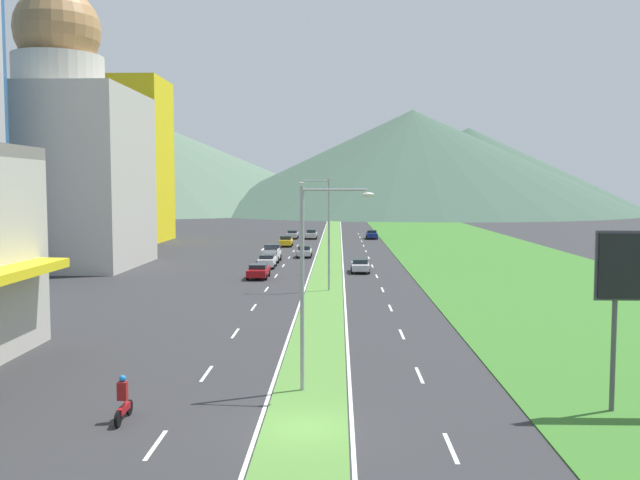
# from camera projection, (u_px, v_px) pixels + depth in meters

# --- Properties ---
(ground_plane) EXTENTS (600.00, 600.00, 0.00)m
(ground_plane) POSITION_uv_depth(u_px,v_px,m) (305.00, 430.00, 25.31)
(ground_plane) COLOR #2D2D30
(grass_median) EXTENTS (3.20, 240.00, 0.06)m
(grass_median) POSITION_uv_depth(u_px,v_px,m) (329.00, 260.00, 85.11)
(grass_median) COLOR #518438
(grass_median) RESTS_ON ground_plane
(grass_verge_right) EXTENTS (24.00, 240.00, 0.06)m
(grass_verge_right) POSITION_uv_depth(u_px,v_px,m) (495.00, 260.00, 84.56)
(grass_verge_right) COLOR #387028
(grass_verge_right) RESTS_ON ground_plane
(lane_dash_left_2) EXTENTS (0.16, 2.80, 0.01)m
(lane_dash_left_2) POSITION_uv_depth(u_px,v_px,m) (156.00, 445.00, 23.79)
(lane_dash_left_2) COLOR silver
(lane_dash_left_2) RESTS_ON ground_plane
(lane_dash_left_3) EXTENTS (0.16, 2.80, 0.01)m
(lane_dash_left_3) POSITION_uv_depth(u_px,v_px,m) (207.00, 374.00, 32.93)
(lane_dash_left_3) COLOR silver
(lane_dash_left_3) RESTS_ON ground_plane
(lane_dash_left_4) EXTENTS (0.16, 2.80, 0.01)m
(lane_dash_left_4) POSITION_uv_depth(u_px,v_px,m) (235.00, 333.00, 42.07)
(lane_dash_left_4) COLOR silver
(lane_dash_left_4) RESTS_ON ground_plane
(lane_dash_left_5) EXTENTS (0.16, 2.80, 0.01)m
(lane_dash_left_5) POSITION_uv_depth(u_px,v_px,m) (254.00, 307.00, 51.21)
(lane_dash_left_5) COLOR silver
(lane_dash_left_5) RESTS_ON ground_plane
(lane_dash_left_6) EXTENTS (0.16, 2.80, 0.01)m
(lane_dash_left_6) POSITION_uv_depth(u_px,v_px,m) (267.00, 289.00, 60.35)
(lane_dash_left_6) COLOR silver
(lane_dash_left_6) RESTS_ON ground_plane
(lane_dash_left_7) EXTENTS (0.16, 2.80, 0.01)m
(lane_dash_left_7) POSITION_uv_depth(u_px,v_px,m) (276.00, 276.00, 69.49)
(lane_dash_left_7) COLOR silver
(lane_dash_left_7) RESTS_ON ground_plane
(lane_dash_left_8) EXTENTS (0.16, 2.80, 0.01)m
(lane_dash_left_8) POSITION_uv_depth(u_px,v_px,m) (283.00, 266.00, 78.63)
(lane_dash_left_8) COLOR silver
(lane_dash_left_8) RESTS_ON ground_plane
(lane_dash_left_9) EXTENTS (0.16, 2.80, 0.01)m
(lane_dash_left_9) POSITION_uv_depth(u_px,v_px,m) (289.00, 258.00, 87.76)
(lane_dash_left_9) COLOR silver
(lane_dash_left_9) RESTS_ON ground_plane
(lane_dash_left_10) EXTENTS (0.16, 2.80, 0.01)m
(lane_dash_left_10) POSITION_uv_depth(u_px,v_px,m) (294.00, 251.00, 96.90)
(lane_dash_left_10) COLOR silver
(lane_dash_left_10) RESTS_ON ground_plane
(lane_dash_left_11) EXTENTS (0.16, 2.80, 0.01)m
(lane_dash_left_11) POSITION_uv_depth(u_px,v_px,m) (298.00, 246.00, 106.04)
(lane_dash_left_11) COLOR silver
(lane_dash_left_11) RESTS_ON ground_plane
(lane_dash_left_12) EXTENTS (0.16, 2.80, 0.01)m
(lane_dash_left_12) POSITION_uv_depth(u_px,v_px,m) (301.00, 241.00, 115.18)
(lane_dash_left_12) COLOR silver
(lane_dash_left_12) RESTS_ON ground_plane
(lane_dash_left_13) EXTENTS (0.16, 2.80, 0.01)m
(lane_dash_left_13) POSITION_uv_depth(u_px,v_px,m) (304.00, 237.00, 124.32)
(lane_dash_left_13) COLOR silver
(lane_dash_left_13) RESTS_ON ground_plane
(lane_dash_left_14) EXTENTS (0.16, 2.80, 0.01)m
(lane_dash_left_14) POSITION_uv_depth(u_px,v_px,m) (306.00, 234.00, 133.46)
(lane_dash_left_14) COLOR silver
(lane_dash_left_14) RESTS_ON ground_plane
(lane_dash_right_2) EXTENTS (0.16, 2.80, 0.01)m
(lane_dash_right_2) POSITION_uv_depth(u_px,v_px,m) (451.00, 448.00, 23.51)
(lane_dash_right_2) COLOR silver
(lane_dash_right_2) RESTS_ON ground_plane
(lane_dash_right_3) EXTENTS (0.16, 2.80, 0.01)m
(lane_dash_right_3) POSITION_uv_depth(u_px,v_px,m) (419.00, 375.00, 32.65)
(lane_dash_right_3) COLOR silver
(lane_dash_right_3) RESTS_ON ground_plane
(lane_dash_right_4) EXTENTS (0.16, 2.80, 0.01)m
(lane_dash_right_4) POSITION_uv_depth(u_px,v_px,m) (402.00, 334.00, 41.79)
(lane_dash_right_4) COLOR silver
(lane_dash_right_4) RESTS_ON ground_plane
(lane_dash_right_5) EXTENTS (0.16, 2.80, 0.01)m
(lane_dash_right_5) POSITION_uv_depth(u_px,v_px,m) (390.00, 308.00, 50.93)
(lane_dash_right_5) COLOR silver
(lane_dash_right_5) RESTS_ON ground_plane
(lane_dash_right_6) EXTENTS (0.16, 2.80, 0.01)m
(lane_dash_right_6) POSITION_uv_depth(u_px,v_px,m) (383.00, 290.00, 60.07)
(lane_dash_right_6) COLOR silver
(lane_dash_right_6) RESTS_ON ground_plane
(lane_dash_right_7) EXTENTS (0.16, 2.80, 0.01)m
(lane_dash_right_7) POSITION_uv_depth(u_px,v_px,m) (377.00, 276.00, 69.21)
(lane_dash_right_7) COLOR silver
(lane_dash_right_7) RESTS_ON ground_plane
(lane_dash_right_8) EXTENTS (0.16, 2.80, 0.01)m
(lane_dash_right_8) POSITION_uv_depth(u_px,v_px,m) (372.00, 266.00, 78.35)
(lane_dash_right_8) COLOR silver
(lane_dash_right_8) RESTS_ON ground_plane
(lane_dash_right_9) EXTENTS (0.16, 2.80, 0.01)m
(lane_dash_right_9) POSITION_uv_depth(u_px,v_px,m) (369.00, 258.00, 87.49)
(lane_dash_right_9) COLOR silver
(lane_dash_right_9) RESTS_ON ground_plane
(lane_dash_right_10) EXTENTS (0.16, 2.80, 0.01)m
(lane_dash_right_10) POSITION_uv_depth(u_px,v_px,m) (366.00, 251.00, 96.63)
(lane_dash_right_10) COLOR silver
(lane_dash_right_10) RESTS_ON ground_plane
(lane_dash_right_11) EXTENTS (0.16, 2.80, 0.01)m
(lane_dash_right_11) POSITION_uv_depth(u_px,v_px,m) (364.00, 246.00, 105.77)
(lane_dash_right_11) COLOR silver
(lane_dash_right_11) RESTS_ON ground_plane
(lane_dash_right_12) EXTENTS (0.16, 2.80, 0.01)m
(lane_dash_right_12) POSITION_uv_depth(u_px,v_px,m) (362.00, 241.00, 114.91)
(lane_dash_right_12) COLOR silver
(lane_dash_right_12) RESTS_ON ground_plane
(lane_dash_right_13) EXTENTS (0.16, 2.80, 0.01)m
(lane_dash_right_13) POSITION_uv_depth(u_px,v_px,m) (360.00, 237.00, 124.05)
(lane_dash_right_13) COLOR silver
(lane_dash_right_13) RESTS_ON ground_plane
(lane_dash_right_14) EXTENTS (0.16, 2.80, 0.01)m
(lane_dash_right_14) POSITION_uv_depth(u_px,v_px,m) (358.00, 234.00, 133.18)
(lane_dash_right_14) COLOR silver
(lane_dash_right_14) RESTS_ON ground_plane
(edge_line_median_left) EXTENTS (0.16, 240.00, 0.01)m
(edge_line_median_left) POSITION_uv_depth(u_px,v_px,m) (315.00, 260.00, 85.16)
(edge_line_median_left) COLOR silver
(edge_line_median_left) RESTS_ON ground_plane
(edge_line_median_right) EXTENTS (0.16, 240.00, 0.01)m
(edge_line_median_right) POSITION_uv_depth(u_px,v_px,m) (343.00, 260.00, 85.07)
(edge_line_median_right) COLOR silver
(edge_line_median_right) RESTS_ON ground_plane
(domed_building) EXTENTS (16.99, 16.99, 31.10)m
(domed_building) POSITION_uv_depth(u_px,v_px,m) (61.00, 156.00, 77.16)
(domed_building) COLOR #B7B2A8
(domed_building) RESTS_ON ground_plane
(midrise_colored) EXTENTS (12.61, 12.61, 26.93)m
(midrise_colored) POSITION_uv_depth(u_px,v_px,m) (128.00, 161.00, 114.81)
(midrise_colored) COLOR yellow
(midrise_colored) RESTS_ON ground_plane
(hill_far_left) EXTENTS (209.57, 209.57, 43.36)m
(hill_far_left) POSITION_uv_depth(u_px,v_px,m) (112.00, 157.00, 287.35)
(hill_far_left) COLOR #516B56
(hill_far_left) RESTS_ON ground_plane
(hill_far_center) EXTENTS (161.04, 161.04, 37.80)m
(hill_far_center) POSITION_uv_depth(u_px,v_px,m) (412.00, 161.00, 255.02)
(hill_far_center) COLOR #3D5647
(hill_far_center) RESTS_ON ground_plane
(hill_far_right) EXTENTS (148.34, 148.34, 36.28)m
(hill_far_right) POSITION_uv_depth(u_px,v_px,m) (468.00, 168.00, 313.35)
(hill_far_right) COLOR #3D5647
(hill_far_right) RESTS_ON ground_plane
(street_lamp_near) EXTENTS (3.17, 0.47, 8.97)m
(street_lamp_near) POSITION_uv_depth(u_px,v_px,m) (310.00, 274.00, 29.67)
(street_lamp_near) COLOR #99999E
(street_lamp_near) RESTS_ON ground_plane
(street_lamp_mid) EXTENTS (2.66, 0.44, 9.67)m
(street_lamp_mid) POSITION_uv_depth(u_px,v_px,m) (326.00, 227.00, 58.98)
(street_lamp_mid) COLOR #99999E
(street_lamp_mid) RESTS_ON ground_plane
(car_1) EXTENTS (1.97, 4.31, 1.64)m
(car_1) POSITION_uv_depth(u_px,v_px,m) (311.00, 234.00, 120.03)
(car_1) COLOR #B2B2B7
(car_1) RESTS_ON ground_plane
(car_2) EXTENTS (1.89, 4.16, 1.49)m
(car_2) POSITION_uv_depth(u_px,v_px,m) (304.00, 251.00, 88.29)
(car_2) COLOR #B2B2B7
(car_2) RESTS_ON ground_plane
(car_3) EXTENTS (1.95, 4.23, 1.39)m
(car_3) POSITION_uv_depth(u_px,v_px,m) (360.00, 266.00, 72.46)
(car_3) COLOR #B2B2B7
(car_3) RESTS_ON ground_plane
(car_4) EXTENTS (1.96, 4.46, 1.49)m
(car_4) POSITION_uv_depth(u_px,v_px,m) (293.00, 234.00, 120.57)
(car_4) COLOR #B2B2B7
(car_4) RESTS_ON ground_plane
(car_5) EXTENTS (1.89, 4.43, 1.49)m
(car_5) POSITION_uv_depth(u_px,v_px,m) (267.00, 261.00, 76.55)
(car_5) COLOR silver
(car_5) RESTS_ON ground_plane
(car_6) EXTENTS (1.98, 4.56, 1.53)m
(car_6) POSITION_uv_depth(u_px,v_px,m) (372.00, 234.00, 120.10)
(car_6) COLOR navy
(car_6) RESTS_ON ground_plane
(car_7) EXTENTS (2.02, 4.73, 1.42)m
(car_7) POSITION_uv_depth(u_px,v_px,m) (258.00, 271.00, 67.72)
(car_7) COLOR maroon
(car_7) RESTS_ON ground_plane
(car_8) EXTENTS (1.99, 4.29, 1.63)m
(car_8) POSITION_uv_depth(u_px,v_px,m) (286.00, 241.00, 104.39)
(car_8) COLOR yellow
(car_8) RESTS_ON ground_plane
(pickup_truck_0) EXTENTS (2.18, 5.40, 2.00)m
(pickup_truck_0) POSITION_uv_depth(u_px,v_px,m) (271.00, 253.00, 83.04)
(pickup_truck_0) COLOR silver
(pickup_truck_0) RESTS_ON ground_plane
(motorcycle_rider) EXTENTS (0.36, 2.00, 1.80)m
(motorcycle_rider) POSITION_uv_depth(u_px,v_px,m) (123.00, 402.00, 26.17)
(motorcycle_rider) COLOR black
(motorcycle_rider) RESTS_ON ground_plane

